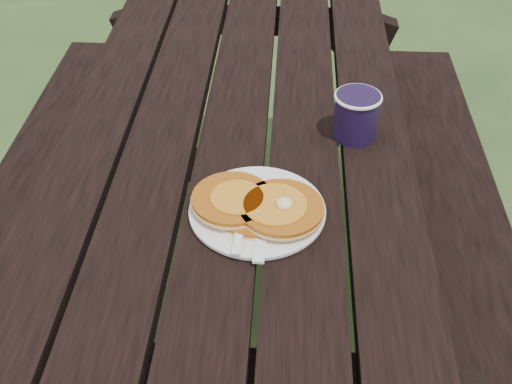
# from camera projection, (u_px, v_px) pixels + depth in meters

# --- Properties ---
(ground) EXTENTS (60.00, 60.00, 0.00)m
(ground) POSITION_uv_depth(u_px,v_px,m) (241.00, 326.00, 1.91)
(ground) COLOR #263E1A
(ground) RESTS_ON ground
(picnic_table) EXTENTS (1.36, 1.80, 0.75)m
(picnic_table) POSITION_uv_depth(u_px,v_px,m) (239.00, 238.00, 1.68)
(picnic_table) COLOR black
(picnic_table) RESTS_ON ground
(plate) EXTENTS (0.30, 0.30, 0.01)m
(plate) POSITION_uv_depth(u_px,v_px,m) (257.00, 211.00, 1.18)
(plate) COLOR white
(plate) RESTS_ON picnic_table
(pancake_stack) EXTENTS (0.24, 0.17, 0.04)m
(pancake_stack) POSITION_uv_depth(u_px,v_px,m) (258.00, 205.00, 1.16)
(pancake_stack) COLOR #B45E14
(pancake_stack) RESTS_ON plate
(knife) EXTENTS (0.03, 0.18, 0.00)m
(knife) POSITION_uv_depth(u_px,v_px,m) (263.00, 226.00, 1.14)
(knife) COLOR white
(knife) RESTS_ON plate
(fork) EXTENTS (0.04, 0.16, 0.01)m
(fork) POSITION_uv_depth(u_px,v_px,m) (239.00, 232.00, 1.12)
(fork) COLOR white
(fork) RESTS_ON plate
(coffee_cup) EXTENTS (0.10, 0.10, 0.10)m
(coffee_cup) POSITION_uv_depth(u_px,v_px,m) (356.00, 113.00, 1.33)
(coffee_cup) COLOR black
(coffee_cup) RESTS_ON picnic_table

